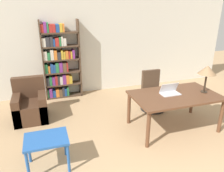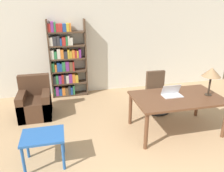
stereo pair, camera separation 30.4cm
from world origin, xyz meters
The scene contains 8 objects.
wall_back centered at (0.00, 4.53, 1.35)m, with size 8.00×0.06×2.70m.
desk centered at (0.87, 2.02, 0.65)m, with size 1.68×1.00×0.73m.
laptop centered at (0.79, 2.08, 0.77)m, with size 0.37×0.22×0.21m.
table_lamp centered at (1.49, 1.95, 1.18)m, with size 0.34×0.34×0.55m.
office_chair centered at (0.89, 2.94, 0.39)m, with size 0.58×0.58×0.93m.
side_table_blue centered at (-1.59, 1.59, 0.44)m, with size 0.63×0.49×0.52m.
armchair centered at (-1.87, 3.30, 0.29)m, with size 0.68×0.73×0.89m.
bookshelf centered at (-1.13, 4.34, 0.96)m, with size 0.96×0.28×2.03m.
Camera 2 is at (-1.21, -1.40, 2.38)m, focal length 35.00 mm.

